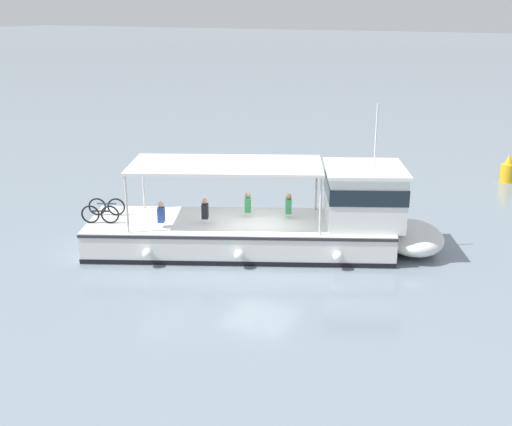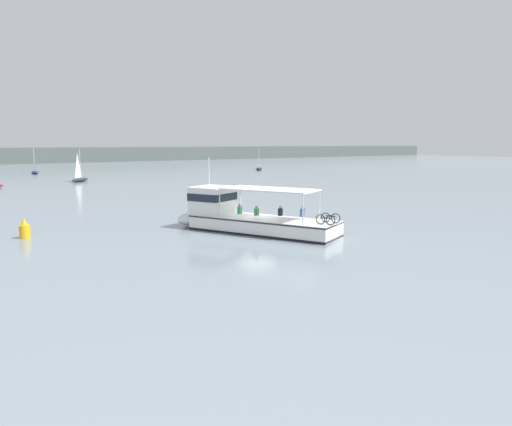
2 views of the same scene
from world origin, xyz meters
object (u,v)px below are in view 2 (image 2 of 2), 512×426
ferry_main (244,217)px  sailboat_far_left (80,178)px  sailboat_mid_channel (259,168)px  channel_buoy (25,230)px  sailboat_horizon_east (35,171)px

ferry_main → sailboat_far_left: size_ratio=2.38×
sailboat_mid_channel → channel_buoy: 83.22m
sailboat_far_left → sailboat_horizon_east: same height
channel_buoy → sailboat_horizon_east: bearing=78.8°
channel_buoy → sailboat_mid_channel: bearing=43.2°
sailboat_mid_channel → sailboat_horizon_east: (-46.10, 16.13, 0.00)m
ferry_main → sailboat_mid_channel: 78.93m
sailboat_far_left → sailboat_mid_channel: bearing=13.2°
ferry_main → sailboat_far_left: sailboat_far_left is taller
ferry_main → sailboat_horizon_east: (1.02, 79.45, -0.47)m
ferry_main → sailboat_mid_channel: bearing=53.3°
sailboat_mid_channel → sailboat_horizon_east: bearing=160.7°
ferry_main → channel_buoy: (-13.51, 6.33, -0.45)m
sailboat_horizon_east → channel_buoy: (-14.53, -73.12, 0.03)m
ferry_main → channel_buoy: size_ratio=9.19×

